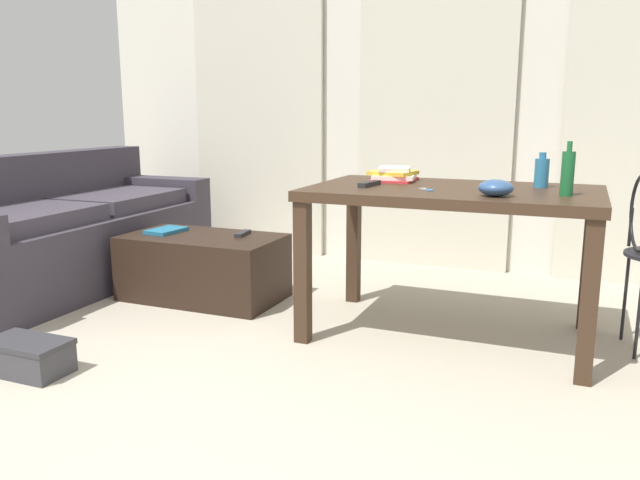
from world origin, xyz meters
name	(u,v)px	position (x,y,z in m)	size (l,w,h in m)	color
ground_plane	(339,353)	(0.00, 1.15, 0.00)	(7.46, 7.46, 0.00)	#B2A893
wall_back	(437,96)	(0.00, 3.11, 1.22)	(5.50, 0.10, 2.45)	silver
curtains	(434,126)	(0.00, 3.02, 1.01)	(3.91, 0.03, 2.03)	beige
couch	(65,235)	(-2.10, 1.62, 0.33)	(0.87, 2.10, 0.85)	#38333D
coffee_table	(204,267)	(-1.08, 1.68, 0.19)	(0.94, 0.53, 0.39)	black
craft_table	(452,208)	(0.42, 1.60, 0.66)	(1.38, 0.84, 0.75)	#382619
bottle_near	(568,173)	(0.94, 1.50, 0.85)	(0.06, 0.06, 0.24)	#195B2D
bottle_far	(542,172)	(0.81, 1.79, 0.83)	(0.07, 0.07, 0.17)	teal
bowl	(496,188)	(0.65, 1.37, 0.79)	(0.15, 0.15, 0.07)	#2D4C7A
book_stack	(394,175)	(0.06, 1.81, 0.79)	(0.26, 0.28, 0.07)	red
tv_remote_on_table	(369,184)	(0.02, 1.52, 0.76)	(0.04, 0.18, 0.02)	#232326
scissors	(428,190)	(0.32, 1.47, 0.76)	(0.09, 0.09, 0.00)	#9EA0A5
tv_remote_primary	(243,233)	(-0.86, 1.78, 0.40)	(0.05, 0.16, 0.02)	#232326
magazine	(166,230)	(-1.35, 1.69, 0.40)	(0.16, 0.24, 0.02)	#1E668C
shoebox	(28,356)	(-1.17, 0.42, 0.08)	(0.37, 0.21, 0.15)	#38383D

